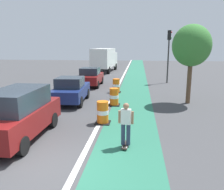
{
  "coord_description": "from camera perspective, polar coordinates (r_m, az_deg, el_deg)",
  "views": [
    {
      "loc": [
        2.73,
        -6.4,
        3.75
      ],
      "look_at": [
        1.35,
        5.74,
        1.1
      ],
      "focal_mm": 37.3,
      "sensor_mm": 36.0,
      "label": 1
    }
  ],
  "objects": [
    {
      "name": "lane_divider_stripe",
      "position": [
        18.86,
        0.81,
        0.79
      ],
      "size": [
        0.2,
        80.0,
        0.01
      ],
      "primitive_type": "cube",
      "color": "silver",
      "rests_on": "ground"
    },
    {
      "name": "traffic_barrel_mid",
      "position": [
        14.6,
        0.51,
        -0.5
      ],
      "size": [
        0.73,
        0.73,
        1.09
      ],
      "color": "orange",
      "rests_on": "ground"
    },
    {
      "name": "parked_sedan_third",
      "position": [
        21.58,
        -5.29,
        4.42
      ],
      "size": [
        1.94,
        4.11,
        1.7
      ],
      "color": "maroon",
      "rests_on": "ground"
    },
    {
      "name": "delivery_truck_down_block",
      "position": [
        32.9,
        -1.81,
        8.92
      ],
      "size": [
        2.87,
        7.75,
        3.23
      ],
      "color": "silver",
      "rests_on": "ground"
    },
    {
      "name": "ground_plane",
      "position": [
        7.9,
        -15.24,
        -16.56
      ],
      "size": [
        100.0,
        100.0,
        0.0
      ],
      "primitive_type": "plane",
      "color": "#424244"
    },
    {
      "name": "traffic_barrel_front",
      "position": [
        11.29,
        -2.3,
        -4.33
      ],
      "size": [
        0.73,
        0.73,
        1.09
      ],
      "color": "orange",
      "rests_on": "ground"
    },
    {
      "name": "bike_lane_strip",
      "position": [
        18.78,
        5.37,
        0.68
      ],
      "size": [
        2.5,
        80.0,
        0.01
      ],
      "primitive_type": "cube",
      "color": "#286B51",
      "rests_on": "ground"
    },
    {
      "name": "skateboarder_on_lane",
      "position": [
        8.63,
        3.41,
        -6.99
      ],
      "size": [
        0.57,
        0.82,
        1.69
      ],
      "color": "black",
      "rests_on": "ground"
    },
    {
      "name": "traffic_light_corner",
      "position": [
        23.73,
        13.75,
        11.3
      ],
      "size": [
        0.41,
        0.32,
        5.1
      ],
      "color": "#2D2D2D",
      "rests_on": "ground"
    },
    {
      "name": "traffic_barrel_back",
      "position": [
        18.6,
        1.04,
        2.28
      ],
      "size": [
        0.73,
        0.73,
        1.09
      ],
      "color": "orange",
      "rests_on": "ground"
    },
    {
      "name": "parked_sedan_second",
      "position": [
        15.51,
        -10.04,
        1.21
      ],
      "size": [
        2.08,
        4.19,
        1.7
      ],
      "color": "navy",
      "rests_on": "ground"
    },
    {
      "name": "parked_suv_nearest",
      "position": [
        10.09,
        -21.9,
        -4.28
      ],
      "size": [
        1.95,
        4.62,
        2.04
      ],
      "color": "maroon",
      "rests_on": "ground"
    },
    {
      "name": "street_tree_sidewalk",
      "position": [
        15.61,
        18.93,
        11.29
      ],
      "size": [
        2.4,
        2.4,
        5.0
      ],
      "color": "brown",
      "rests_on": "ground"
    }
  ]
}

